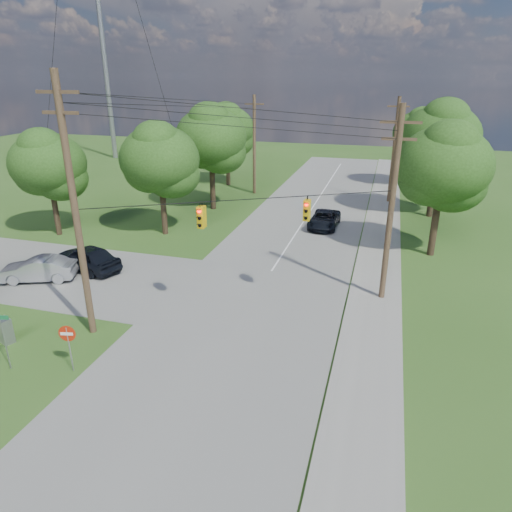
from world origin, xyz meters
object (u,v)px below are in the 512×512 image
(pole_sw, at_px, (75,209))
(car_cross_silver, at_px, (38,269))
(pole_north_w, at_px, (254,144))
(control_cabinet, at_px, (5,331))
(do_not_enter_sign, at_px, (68,338))
(pole_north_e, at_px, (394,150))
(pole_ne, at_px, (392,205))
(car_cross_dark, at_px, (88,258))
(car_main_north, at_px, (324,219))

(pole_sw, relative_size, car_cross_silver, 2.71)
(pole_north_w, bearing_deg, control_cabinet, -95.27)
(do_not_enter_sign, bearing_deg, pole_north_w, 79.98)
(pole_north_e, distance_m, do_not_enter_sign, 35.07)
(pole_ne, xyz_separation_m, car_cross_silver, (-20.21, -3.32, -4.71))
(pole_sw, relative_size, pole_north_e, 1.20)
(car_cross_dark, bearing_deg, car_cross_silver, -22.29)
(pole_ne, height_order, car_cross_silver, pole_ne)
(car_main_north, bearing_deg, car_cross_dark, -133.14)
(pole_ne, distance_m, do_not_enter_sign, 16.78)
(car_cross_dark, height_order, control_cabinet, car_cross_dark)
(do_not_enter_sign, bearing_deg, pole_north_e, 56.53)
(pole_ne, height_order, car_cross_dark, pole_ne)
(car_cross_dark, relative_size, car_main_north, 1.02)
(pole_sw, distance_m, pole_north_e, 32.55)
(pole_north_e, distance_m, car_cross_silver, 32.69)
(pole_sw, height_order, car_cross_silver, pole_sw)
(pole_sw, xyz_separation_m, pole_ne, (13.50, 7.60, -0.76))
(pole_north_e, bearing_deg, pole_ne, -90.00)
(control_cabinet, bearing_deg, car_cross_silver, 140.68)
(pole_north_w, relative_size, car_cross_silver, 2.26)
(pole_north_w, xyz_separation_m, car_cross_dark, (-4.38, -23.06, -4.27))
(pole_north_e, relative_size, car_main_north, 2.10)
(car_main_north, bearing_deg, pole_ne, -65.67)
(car_cross_silver, bearing_deg, control_cabinet, 7.18)
(do_not_enter_sign, bearing_deg, pole_ne, 27.92)
(car_main_north, relative_size, do_not_enter_sign, 2.18)
(pole_north_w, xyz_separation_m, do_not_enter_sign, (1.50, -32.62, -3.53))
(pole_north_e, bearing_deg, car_cross_silver, -128.60)
(pole_sw, distance_m, pole_north_w, 29.62)
(pole_north_e, xyz_separation_m, car_main_north, (-5.00, -9.84, -4.44))
(pole_ne, relative_size, car_main_north, 2.21)
(pole_ne, height_order, control_cabinet, pole_ne)
(car_cross_dark, distance_m, control_cabinet, 8.63)
(pole_sw, xyz_separation_m, control_cabinet, (-3.31, -1.96, -5.61))
(pole_north_w, bearing_deg, car_cross_silver, -103.99)
(car_cross_dark, xyz_separation_m, car_main_north, (13.28, 13.22, -0.17))
(control_cabinet, relative_size, do_not_enter_sign, 0.57)
(pole_north_w, bearing_deg, pole_ne, -57.71)
(control_cabinet, distance_m, do_not_enter_sign, 4.64)
(pole_north_w, height_order, do_not_enter_sign, pole_north_w)
(car_cross_dark, relative_size, control_cabinet, 3.94)
(pole_north_e, distance_m, car_main_north, 11.89)
(car_cross_silver, distance_m, control_cabinet, 7.11)
(pole_sw, distance_m, pole_ne, 15.51)
(pole_ne, bearing_deg, pole_north_e, 90.00)
(pole_north_e, distance_m, control_cabinet, 36.04)
(control_cabinet, xyz_separation_m, do_not_enter_sign, (4.41, -1.06, 0.98))
(car_cross_silver, height_order, car_main_north, car_cross_silver)
(pole_sw, height_order, pole_north_e, pole_sw)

